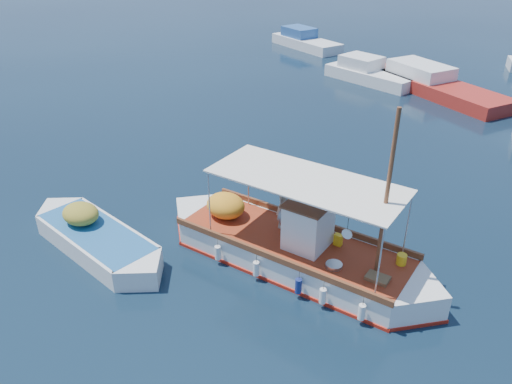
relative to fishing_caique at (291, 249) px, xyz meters
The scene contains 6 objects.
ground 1.08m from the fishing_caique, 140.25° to the left, with size 160.00×160.00×0.00m, color black.
fishing_caique is the anchor object (origin of this frame).
dinghy 6.62m from the fishing_caique, 149.29° to the right, with size 6.59×2.26×1.61m.
bg_boat_nw 21.90m from the fishing_caique, 110.02° to the left, with size 6.81×3.60×1.80m.
bg_boat_n 21.01m from the fishing_caique, 98.51° to the left, with size 10.50×6.81×1.80m.
bg_boat_far_w 31.39m from the fishing_caique, 122.06° to the left, with size 7.44×4.42×1.80m.
Camera 1 is at (7.90, -11.74, 9.85)m, focal length 35.00 mm.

